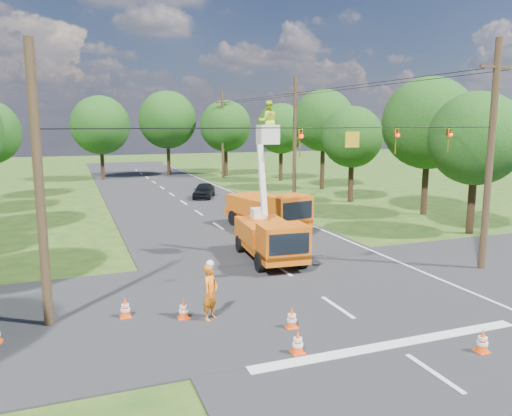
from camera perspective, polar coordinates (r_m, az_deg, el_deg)
name	(u,v)px	position (r m, az deg, el deg)	size (l,w,h in m)	color
ground	(199,213)	(36.31, -6.55, -0.62)	(140.00, 140.00, 0.00)	#1F4514
road_main	(199,213)	(36.31, -6.55, -0.62)	(12.00, 100.00, 0.06)	black
road_cross	(312,291)	(19.86, 6.40, -9.40)	(56.00, 10.00, 0.07)	black
stop_bar	(392,346)	(15.74, 15.29, -14.97)	(9.00, 0.45, 0.02)	silver
edge_line	(270,209)	(38.03, 1.65, -0.09)	(0.12, 90.00, 0.02)	silver
bucket_truck	(270,227)	(23.48, 1.63, -2.16)	(2.61, 5.78, 7.49)	#DB600F
second_truck	(269,210)	(30.36, 1.44, -0.23)	(3.62, 6.66, 2.37)	#DB600F
ground_worker	(210,292)	(16.77, -5.23, -9.57)	(0.70, 0.46, 1.91)	orange
distant_car	(204,190)	(43.63, -5.98, 2.01)	(1.55, 3.86, 1.31)	black
traffic_cone_0	(298,342)	(14.65, 4.80, -15.03)	(0.38, 0.38, 0.71)	#FC4C0D
traffic_cone_1	(482,341)	(16.03, 24.46, -13.67)	(0.38, 0.38, 0.71)	#FC4C0D
traffic_cone_2	(259,243)	(25.83, 0.29, -3.99)	(0.38, 0.38, 0.71)	#FC4C0D
traffic_cone_3	(282,233)	(28.04, 2.99, -2.90)	(0.38, 0.38, 0.71)	#FC4C0D
traffic_cone_4	(183,309)	(17.13, -8.29, -11.34)	(0.38, 0.38, 0.71)	#FC4C0D
traffic_cone_5	(125,308)	(17.61, -14.71, -10.97)	(0.38, 0.38, 0.71)	#FC4C0D
traffic_cone_7	(282,215)	(33.62, 2.96, -0.78)	(0.38, 0.38, 0.71)	#FC4C0D
traffic_cone_8	(292,318)	(16.28, 4.11, -12.41)	(0.38, 0.38, 0.71)	#FC4C0D
pole_right_near	(490,155)	(23.93, 25.20, 5.51)	(1.80, 0.30, 10.00)	#4C3823
pole_right_mid	(295,140)	(40.49, 4.44, 7.76)	(1.80, 0.30, 10.00)	#4C3823
pole_right_far	(223,134)	(59.22, -3.84, 8.38)	(1.80, 0.30, 10.00)	#4C3823
pole_left	(39,188)	(16.82, -23.53, 2.14)	(0.30, 0.30, 9.00)	#4C3823
signal_span	(366,139)	(19.89, 12.51, 7.75)	(18.00, 0.29, 1.07)	black
tree_right_a	(476,139)	(31.68, 23.86, 7.24)	(5.40, 5.40, 8.28)	#382616
tree_right_b	(428,123)	(37.14, 19.11, 9.13)	(6.40, 6.40, 9.65)	#382616
tree_right_c	(352,137)	(41.83, 10.94, 7.96)	(5.00, 5.00, 7.83)	#382616
tree_right_d	(323,121)	(49.55, 7.71, 9.87)	(6.00, 6.00, 9.70)	#382616
tree_right_e	(281,129)	(56.33, 2.88, 9.04)	(5.60, 5.60, 8.63)	#382616
tree_far_a	(100,125)	(59.79, -17.36, 9.02)	(6.60, 6.60, 9.50)	#382616
tree_far_b	(167,120)	(62.76, -10.09, 9.89)	(7.00, 7.00, 10.32)	#382616
tree_far_c	(226,126)	(61.41, -3.49, 9.33)	(6.20, 6.20, 9.18)	#382616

